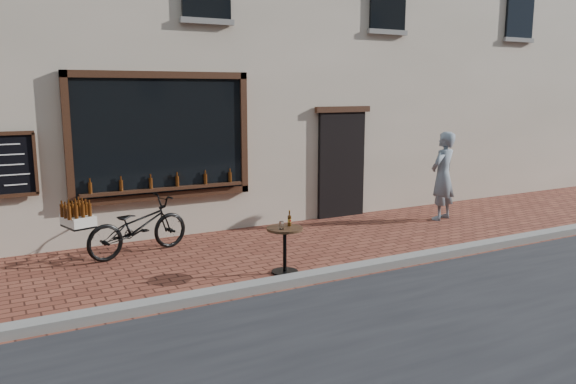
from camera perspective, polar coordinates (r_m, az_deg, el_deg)
name	(u,v)px	position (r m, az deg, el deg)	size (l,w,h in m)	color
ground	(363,277)	(8.25, 7.63, -8.52)	(90.00, 90.00, 0.00)	#5B291D
kerb	(355,269)	(8.38, 6.84, -7.76)	(90.00, 0.25, 0.12)	slate
cargo_bicycle	(136,226)	(9.44, -15.19, -3.36)	(2.13, 1.11, 1.00)	black
bistro_table	(285,241)	(8.21, -0.32, -4.95)	(0.53, 0.53, 0.91)	black
pedestrian	(443,176)	(11.96, 15.45, 1.58)	(0.66, 0.44, 1.82)	slate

